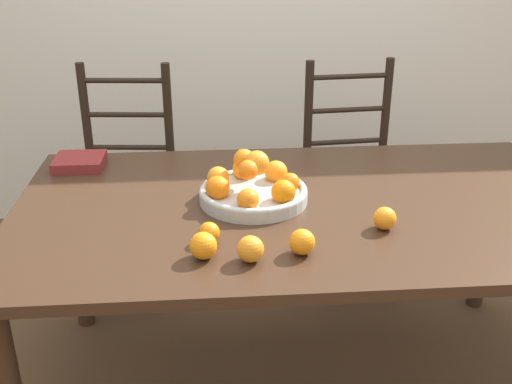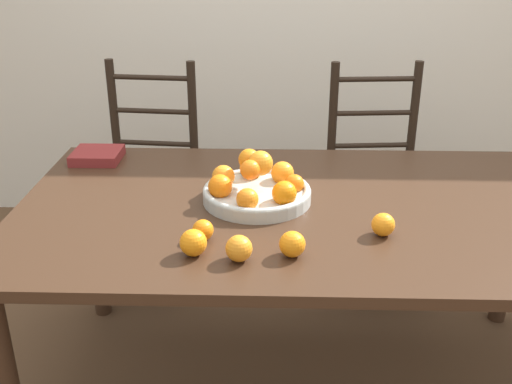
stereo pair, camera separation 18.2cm
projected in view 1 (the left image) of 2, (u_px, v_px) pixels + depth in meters
The scene contains 11 objects.
ground_plane at pixel (300, 382), 2.24m from camera, with size 12.00×12.00×0.00m, color brown.
dining_table at pixel (306, 224), 1.97m from camera, with size 1.89×1.06×0.74m.
fruit_bowl at pixel (253, 188), 1.94m from camera, with size 0.35×0.35×0.17m.
orange_loose_0 at pixel (209, 233), 1.68m from camera, with size 0.06×0.06×0.06m.
orange_loose_1 at pixel (203, 246), 1.60m from camera, with size 0.07×0.07×0.07m.
orange_loose_2 at pixel (250, 249), 1.58m from camera, with size 0.07×0.07×0.07m.
orange_loose_3 at pixel (385, 218), 1.76m from camera, with size 0.07×0.07×0.07m.
orange_loose_4 at pixel (302, 242), 1.62m from camera, with size 0.07×0.07×0.07m.
chair_left at pixel (126, 188), 2.74m from camera, with size 0.45×0.44×1.02m.
chair_right at pixel (352, 181), 2.82m from camera, with size 0.45×0.43×1.02m.
book_stack at pixel (80, 162), 2.23m from camera, with size 0.18×0.17×0.04m.
Camera 1 is at (-0.30, -1.75, 1.56)m, focal length 42.00 mm.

